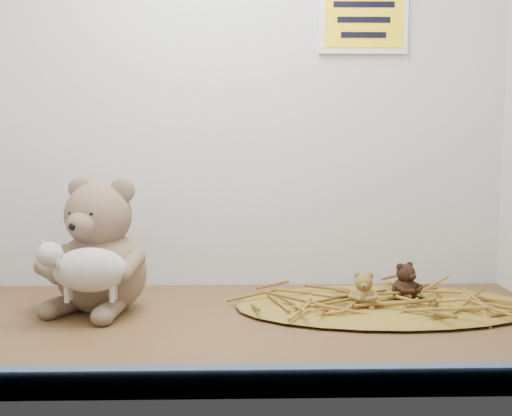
{
  "coord_description": "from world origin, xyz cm",
  "views": [
    {
      "loc": [
        4.84,
        -103.98,
        31.3
      ],
      "look_at": [
        7.48,
        3.24,
        19.43
      ],
      "focal_mm": 45.0,
      "sensor_mm": 36.0,
      "label": 1
    }
  ],
  "objects_px": {
    "toy_lamb": "(90,270)",
    "mini_teddy_tan": "(364,288)",
    "main_teddy": "(101,244)",
    "mini_teddy_brown": "(405,280)"
  },
  "relations": [
    {
      "from": "toy_lamb",
      "to": "mini_teddy_brown",
      "type": "distance_m",
      "value": 0.57
    },
    {
      "from": "main_teddy",
      "to": "mini_teddy_brown",
      "type": "distance_m",
      "value": 0.57
    },
    {
      "from": "mini_teddy_brown",
      "to": "toy_lamb",
      "type": "bearing_deg",
      "value": 157.32
    },
    {
      "from": "toy_lamb",
      "to": "main_teddy",
      "type": "bearing_deg",
      "value": 90.0
    },
    {
      "from": "main_teddy",
      "to": "toy_lamb",
      "type": "height_order",
      "value": "main_teddy"
    },
    {
      "from": "toy_lamb",
      "to": "mini_teddy_tan",
      "type": "relative_size",
      "value": 2.55
    },
    {
      "from": "main_teddy",
      "to": "mini_teddy_brown",
      "type": "xyz_separation_m",
      "value": [
        0.56,
        0.02,
        -0.07
      ]
    },
    {
      "from": "main_teddy",
      "to": "toy_lamb",
      "type": "distance_m",
      "value": 0.09
    },
    {
      "from": "main_teddy",
      "to": "mini_teddy_brown",
      "type": "height_order",
      "value": "main_teddy"
    },
    {
      "from": "main_teddy",
      "to": "mini_teddy_brown",
      "type": "bearing_deg",
      "value": 23.83
    }
  ]
}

